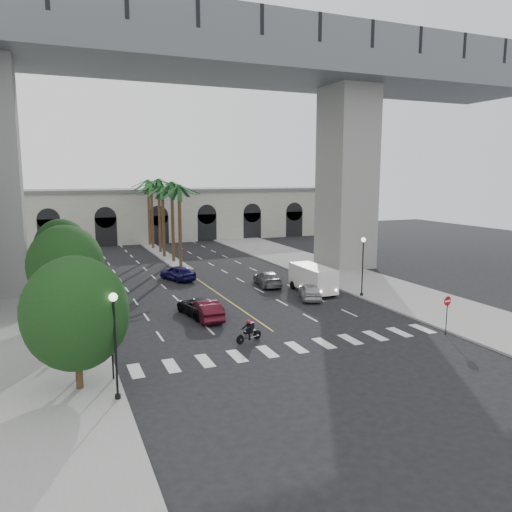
{
  "coord_description": "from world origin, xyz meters",
  "views": [
    {
      "loc": [
        -13.93,
        -28.32,
        10.74
      ],
      "look_at": [
        0.37,
        6.0,
        4.7
      ],
      "focal_mm": 35.0,
      "sensor_mm": 36.0,
      "label": 1
    }
  ],
  "objects_px": {
    "car_a": "(310,291)",
    "car_b": "(206,310)",
    "lamp_post_right": "(363,261)",
    "car_d": "(268,279)",
    "lamp_post_left_near": "(115,337)",
    "cargo_van": "(313,278)",
    "do_not_enter_sign": "(447,307)",
    "car_e": "(178,273)",
    "pedestrian_b": "(68,340)",
    "car_c": "(199,306)",
    "pedestrian_a": "(69,332)",
    "lamp_post_left_far": "(84,264)",
    "traffic_signal_near": "(112,336)",
    "traffic_signal_far": "(103,316)",
    "motorcycle_rider": "(250,331)"
  },
  "relations": [
    {
      "from": "car_c",
      "to": "car_d",
      "type": "distance_m",
      "value": 11.66
    },
    {
      "from": "lamp_post_right",
      "to": "car_c",
      "type": "bearing_deg",
      "value": 179.74
    },
    {
      "from": "lamp_post_left_far",
      "to": "do_not_enter_sign",
      "type": "distance_m",
      "value": 29.15
    },
    {
      "from": "pedestrian_a",
      "to": "do_not_enter_sign",
      "type": "height_order",
      "value": "do_not_enter_sign"
    },
    {
      "from": "traffic_signal_near",
      "to": "car_e",
      "type": "xyz_separation_m",
      "value": [
        9.31,
        23.88,
        -1.72
      ]
    },
    {
      "from": "lamp_post_right",
      "to": "do_not_enter_sign",
      "type": "relative_size",
      "value": 1.98
    },
    {
      "from": "traffic_signal_far",
      "to": "car_c",
      "type": "distance_m",
      "value": 10.32
    },
    {
      "from": "pedestrian_b",
      "to": "car_d",
      "type": "bearing_deg",
      "value": 46.86
    },
    {
      "from": "pedestrian_b",
      "to": "motorcycle_rider",
      "type": "bearing_deg",
      "value": 2.86
    },
    {
      "from": "motorcycle_rider",
      "to": "cargo_van",
      "type": "height_order",
      "value": "cargo_van"
    },
    {
      "from": "cargo_van",
      "to": "pedestrian_b",
      "type": "height_order",
      "value": "cargo_van"
    },
    {
      "from": "traffic_signal_near",
      "to": "cargo_van",
      "type": "height_order",
      "value": "traffic_signal_near"
    },
    {
      "from": "car_d",
      "to": "pedestrian_b",
      "type": "xyz_separation_m",
      "value": [
        -18.83,
        -12.79,
        0.24
      ]
    },
    {
      "from": "traffic_signal_far",
      "to": "do_not_enter_sign",
      "type": "bearing_deg",
      "value": -12.17
    },
    {
      "from": "cargo_van",
      "to": "lamp_post_left_near",
      "type": "bearing_deg",
      "value": -139.97
    },
    {
      "from": "car_a",
      "to": "cargo_van",
      "type": "xyz_separation_m",
      "value": [
        1.42,
        2.05,
        0.66
      ]
    },
    {
      "from": "car_a",
      "to": "pedestrian_a",
      "type": "xyz_separation_m",
      "value": [
        -19.96,
        -5.19,
        0.31
      ]
    },
    {
      "from": "traffic_signal_near",
      "to": "car_c",
      "type": "distance_m",
      "value": 13.23
    },
    {
      "from": "lamp_post_right",
      "to": "car_d",
      "type": "xyz_separation_m",
      "value": [
        -5.88,
        7.4,
        -2.51
      ]
    },
    {
      "from": "car_e",
      "to": "car_c",
      "type": "bearing_deg",
      "value": 63.62
    },
    {
      "from": "lamp_post_right",
      "to": "traffic_signal_near",
      "type": "height_order",
      "value": "lamp_post_right"
    },
    {
      "from": "car_a",
      "to": "car_b",
      "type": "relative_size",
      "value": 0.91
    },
    {
      "from": "pedestrian_a",
      "to": "traffic_signal_far",
      "type": "bearing_deg",
      "value": -50.21
    },
    {
      "from": "traffic_signal_near",
      "to": "car_d",
      "type": "xyz_separation_m",
      "value": [
        16.82,
        17.9,
        -1.8
      ]
    },
    {
      "from": "car_e",
      "to": "traffic_signal_far",
      "type": "bearing_deg",
      "value": 45.22
    },
    {
      "from": "lamp_post_left_near",
      "to": "do_not_enter_sign",
      "type": "bearing_deg",
      "value": 4.7
    },
    {
      "from": "lamp_post_left_far",
      "to": "traffic_signal_far",
      "type": "relative_size",
      "value": 1.47
    },
    {
      "from": "lamp_post_right",
      "to": "pedestrian_b",
      "type": "height_order",
      "value": "lamp_post_right"
    },
    {
      "from": "car_d",
      "to": "pedestrian_a",
      "type": "xyz_separation_m",
      "value": [
        -18.7,
        -11.48,
        0.31
      ]
    },
    {
      "from": "car_d",
      "to": "car_e",
      "type": "distance_m",
      "value": 9.6
    },
    {
      "from": "car_a",
      "to": "do_not_enter_sign",
      "type": "bearing_deg",
      "value": 127.7
    },
    {
      "from": "car_a",
      "to": "car_e",
      "type": "xyz_separation_m",
      "value": [
        -8.77,
        12.27,
        0.07
      ]
    },
    {
      "from": "lamp_post_left_far",
      "to": "car_e",
      "type": "distance_m",
      "value": 11.1
    },
    {
      "from": "car_b",
      "to": "pedestrian_b",
      "type": "height_order",
      "value": "pedestrian_b"
    },
    {
      "from": "cargo_van",
      "to": "car_b",
      "type": "bearing_deg",
      "value": -158.12
    },
    {
      "from": "do_not_enter_sign",
      "to": "traffic_signal_far",
      "type": "bearing_deg",
      "value": 161.25
    },
    {
      "from": "traffic_signal_far",
      "to": "car_b",
      "type": "xyz_separation_m",
      "value": [
        7.86,
        5.1,
        -1.76
      ]
    },
    {
      "from": "cargo_van",
      "to": "pedestrian_b",
      "type": "distance_m",
      "value": 23.15
    },
    {
      "from": "lamp_post_left_near",
      "to": "cargo_van",
      "type": "relative_size",
      "value": 0.92
    },
    {
      "from": "cargo_van",
      "to": "do_not_enter_sign",
      "type": "distance_m",
      "value": 14.55
    },
    {
      "from": "lamp_post_right",
      "to": "traffic_signal_near",
      "type": "relative_size",
      "value": 1.47
    },
    {
      "from": "lamp_post_right",
      "to": "lamp_post_left_near",
      "type": "bearing_deg",
      "value": -150.31
    },
    {
      "from": "car_c",
      "to": "pedestrian_a",
      "type": "distance_m",
      "value": 10.5
    },
    {
      "from": "lamp_post_left_far",
      "to": "car_c",
      "type": "bearing_deg",
      "value": -45.32
    },
    {
      "from": "car_d",
      "to": "lamp_post_right",
      "type": "bearing_deg",
      "value": 137.17
    },
    {
      "from": "lamp_post_left_far",
      "to": "traffic_signal_far",
      "type": "distance_m",
      "value": 14.52
    },
    {
      "from": "car_a",
      "to": "car_b",
      "type": "bearing_deg",
      "value": 34.61
    },
    {
      "from": "lamp_post_left_far",
      "to": "lamp_post_left_near",
      "type": "bearing_deg",
      "value": -90.0
    },
    {
      "from": "car_b",
      "to": "car_c",
      "type": "distance_m",
      "value": 1.47
    },
    {
      "from": "car_b",
      "to": "pedestrian_a",
      "type": "bearing_deg",
      "value": 16.2
    }
  ]
}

